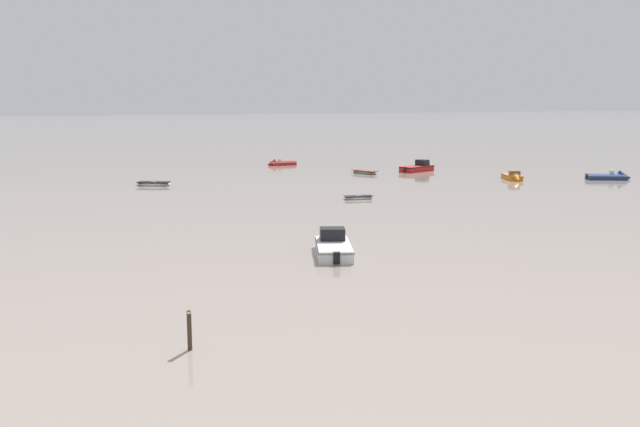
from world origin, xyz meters
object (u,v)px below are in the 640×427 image
object	(u,v)px
rowboat_moored_0	(365,172)
motorboat_moored_5	(612,177)
rowboat_moored_1	(358,198)
mooring_post_near	(189,331)
motorboat_moored_7	(421,168)
motorboat_moored_1	(279,164)
rowboat_moored_2	(154,184)
motorboat_moored_4	(514,178)
motorboat_moored_9	(333,247)

from	to	relation	value
rowboat_moored_0	motorboat_moored_5	bearing A→B (deg)	-148.17
rowboat_moored_1	mooring_post_near	distance (m)	42.16
motorboat_moored_5	motorboat_moored_7	size ratio (longest dim) A/B	0.88
rowboat_moored_1	motorboat_moored_1	world-z (taller)	motorboat_moored_1
rowboat_moored_1	motorboat_moored_1	xyz separation A→B (m)	(4.39, 35.86, 0.08)
rowboat_moored_0	rowboat_moored_1	distance (m)	23.34
rowboat_moored_1	rowboat_moored_2	bearing A→B (deg)	141.18
motorboat_moored_5	motorboat_moored_7	world-z (taller)	motorboat_moored_7
motorboat_moored_4	motorboat_moored_7	distance (m)	14.45
motorboat_moored_1	mooring_post_near	size ratio (longest dim) A/B	2.51
rowboat_moored_1	motorboat_moored_1	distance (m)	36.13
rowboat_moored_0	motorboat_moored_4	distance (m)	18.94
rowboat_moored_0	rowboat_moored_2	distance (m)	27.71
motorboat_moored_9	mooring_post_near	distance (m)	18.51
rowboat_moored_1	motorboat_moored_1	size ratio (longest dim) A/B	0.70
motorboat_moored_7	mooring_post_near	xyz separation A→B (m)	(-43.63, -55.50, 0.42)
motorboat_moored_1	motorboat_moored_5	distance (m)	45.40
rowboat_moored_0	motorboat_moored_5	world-z (taller)	motorboat_moored_5
rowboat_moored_0	motorboat_moored_9	world-z (taller)	motorboat_moored_9
rowboat_moored_0	rowboat_moored_2	size ratio (longest dim) A/B	1.01
rowboat_moored_0	motorboat_moored_5	xyz separation A→B (m)	(24.82, -17.59, 0.08)
motorboat_moored_5	mooring_post_near	size ratio (longest dim) A/B	3.11
motorboat_moored_5	motorboat_moored_4	bearing A→B (deg)	-174.04
motorboat_moored_1	rowboat_moored_1	bearing A→B (deg)	80.78
rowboat_moored_2	motorboat_moored_9	xyz separation A→B (m)	(4.86, -39.24, 0.18)
rowboat_moored_1	mooring_post_near	bearing A→B (deg)	-115.68
rowboat_moored_0	rowboat_moored_1	xyz separation A→B (m)	(-10.92, -20.62, -0.04)
motorboat_moored_7	motorboat_moored_4	bearing A→B (deg)	-91.99
rowboat_moored_0	mooring_post_near	size ratio (longest dim) A/B	2.34
mooring_post_near	motorboat_moored_7	bearing A→B (deg)	51.83
motorboat_moored_4	motorboat_moored_9	distance (m)	45.76
rowboat_moored_1	rowboat_moored_2	xyz separation A→B (m)	(-16.71, 18.53, 0.04)
motorboat_moored_5	motorboat_moored_7	bearing A→B (deg)	158.54
motorboat_moored_9	mooring_post_near	xyz separation A→B (m)	(-12.22, -13.90, 0.42)
rowboat_moored_1	motorboat_moored_5	distance (m)	35.87
rowboat_moored_0	motorboat_moored_4	xyz separation A→B (m)	(13.43, -13.35, 0.09)
rowboat_moored_2	rowboat_moored_0	bearing A→B (deg)	31.50
motorboat_moored_9	rowboat_moored_0	bearing A→B (deg)	-8.99
motorboat_moored_1	rowboat_moored_2	bearing A→B (deg)	37.16
motorboat_moored_1	rowboat_moored_0	bearing A→B (deg)	110.96
rowboat_moored_0	motorboat_moored_4	size ratio (longest dim) A/B	0.88
motorboat_moored_7	motorboat_moored_9	world-z (taller)	motorboat_moored_9
motorboat_moored_7	motorboat_moored_9	distance (m)	52.13
rowboat_moored_1	motorboat_moored_9	size ratio (longest dim) A/B	0.49
rowboat_moored_2	motorboat_moored_7	xyz separation A→B (m)	(36.27, 2.37, 0.17)
motorboat_moored_7	motorboat_moored_9	bearing A→B (deg)	-148.42
motorboat_moored_7	mooring_post_near	bearing A→B (deg)	-149.54
motorboat_moored_4	motorboat_moored_5	xyz separation A→B (m)	(11.39, -4.24, -0.01)
motorboat_moored_7	rowboat_moored_1	bearing A→B (deg)	-154.48
motorboat_moored_4	mooring_post_near	bearing A→B (deg)	-28.62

